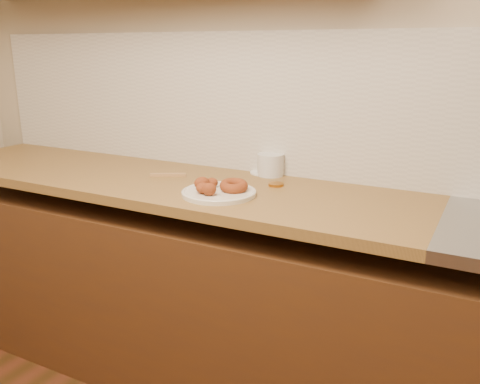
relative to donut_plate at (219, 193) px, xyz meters
The scene contains 11 objects.
wall_back 0.66m from the donut_plate, 56.81° to the left, with size 4.00×0.02×2.70m, color #C2AF94.
base_cabinet 0.60m from the donut_plate, 21.21° to the left, with size 3.60×0.60×0.77m, color #4A2811.
butcher_block 0.39m from the donut_plate, 164.42° to the left, with size 2.30×0.62×0.04m, color olive.
backsplash 0.57m from the donut_plate, 56.04° to the left, with size 3.60×0.02×0.60m, color beige.
donut_plate is the anchor object (origin of this frame).
ring_donut 0.06m from the donut_plate, 33.27° to the left, with size 0.11×0.11×0.04m, color #8B3A15.
fried_dough_chunks 0.06m from the donut_plate, 145.56° to the right, with size 0.14×0.16×0.05m.
plastic_tub 0.37m from the donut_plate, 82.80° to the left, with size 0.11×0.11×0.09m, color silver.
tub_lid 0.39m from the donut_plate, 89.45° to the left, with size 0.12×0.12×0.01m, color silver.
brass_jar_lid 0.26m from the donut_plate, 58.05° to the left, with size 0.06×0.06×0.01m, color #B3701F.
wooden_utensil 0.37m from the donut_plate, 156.22° to the left, with size 0.15×0.02×0.01m, color #A57949.
Camera 1 is at (0.65, 0.00, 1.43)m, focal length 38.00 mm.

